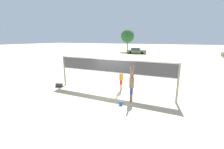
% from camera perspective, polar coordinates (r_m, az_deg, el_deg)
% --- Properties ---
extents(ground_plane, '(200.00, 200.00, 0.00)m').
position_cam_1_polar(ground_plane, '(10.59, 0.00, -6.83)').
color(ground_plane, beige).
extents(volleyball_net, '(8.44, 0.12, 2.36)m').
position_cam_1_polar(volleyball_net, '(10.13, 0.00, 2.20)').
color(volleyball_net, gray).
rests_on(volleyball_net, ground_plane).
extents(player_spiker, '(0.28, 0.71, 2.16)m').
position_cam_1_polar(player_spiker, '(8.83, 7.48, -3.36)').
color(player_spiker, '#8C664C').
rests_on(player_spiker, ground_plane).
extents(player_blocker, '(0.28, 0.68, 1.96)m').
position_cam_1_polar(player_blocker, '(10.76, 3.49, -0.82)').
color(player_blocker, beige).
rests_on(player_blocker, ground_plane).
extents(volleyball, '(0.24, 0.24, 0.24)m').
position_cam_1_polar(volleyball, '(8.65, 3.39, -10.81)').
color(volleyball, blue).
rests_on(volleyball, ground_plane).
extents(gear_bag, '(0.50, 0.28, 0.26)m').
position_cam_1_polar(gear_bag, '(12.46, -19.51, -3.85)').
color(gear_bag, '#2D2D33').
rests_on(gear_bag, ground_plane).
extents(parked_car_near, '(4.82, 2.36, 1.45)m').
position_cam_1_polar(parked_car_near, '(38.21, 9.31, 8.76)').
color(parked_car_near, '#4C6B4C').
rests_on(parked_car_near, ground_plane).
extents(tree_left_cluster, '(3.72, 3.72, 6.26)m').
position_cam_1_polar(tree_left_cluster, '(43.52, 5.92, 14.34)').
color(tree_left_cluster, brown).
rests_on(tree_left_cluster, ground_plane).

